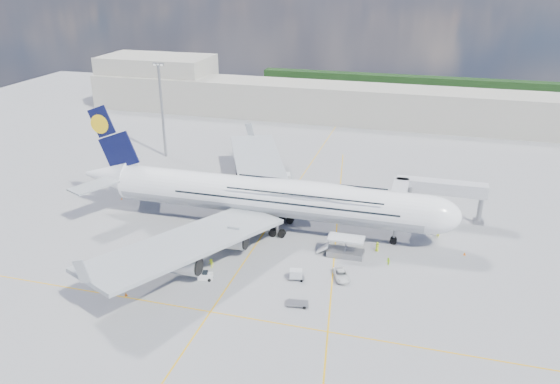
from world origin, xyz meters
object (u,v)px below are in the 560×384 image
(dolly_row_a, at_px, (126,269))
(cone_nose, at_px, (465,254))
(cargo_loader, at_px, (345,249))
(crew_loader, at_px, (388,262))
(light_mast, at_px, (162,109))
(cone_wing_left_inner, at_px, (253,202))
(dolly_row_c, at_px, (155,258))
(dolly_nose_far, at_px, (297,303))
(crew_van, at_px, (377,247))
(dolly_row_b, at_px, (133,266))
(jet_bridge, at_px, (425,191))
(service_van, at_px, (341,275))
(crew_tug, at_px, (211,263))
(airliner, at_px, (268,196))
(catering_truck_inner, at_px, (282,183))
(cone_wing_right_outer, at_px, (126,294))
(cone_wing_right_inner, at_px, (190,240))
(dolly_nose_near, at_px, (296,274))
(crew_nose, at_px, (438,233))
(baggage_tug, at_px, (205,276))
(catering_truck_outer, at_px, (247,171))
(crew_wing, at_px, (216,247))
(dolly_back, at_px, (143,252))
(cone_wing_left_outer, at_px, (221,185))
(cone_tail, at_px, (122,198))

(dolly_row_a, distance_m, cone_nose, 60.33)
(cargo_loader, distance_m, crew_loader, 8.14)
(light_mast, xyz_separation_m, cone_nose, (77.94, -36.08, -12.91))
(cone_wing_left_inner, bearing_deg, dolly_row_c, -106.55)
(dolly_nose_far, distance_m, crew_van, 23.16)
(dolly_row_b, bearing_deg, cone_nose, 24.32)
(jet_bridge, height_order, service_van, jet_bridge)
(light_mast, xyz_separation_m, crew_tug, (35.16, -52.76, -12.33))
(dolly_nose_far, bearing_deg, airliner, 107.15)
(dolly_row_b, relative_size, crew_loader, 2.27)
(cone_wing_left_inner, bearing_deg, catering_truck_inner, 63.52)
(jet_bridge, height_order, cone_wing_right_outer, jet_bridge)
(dolly_nose_far, xyz_separation_m, cone_wing_right_inner, (-24.86, 15.18, -0.12))
(dolly_nose_near, relative_size, crew_nose, 1.74)
(baggage_tug, height_order, cone_wing_left_inner, baggage_tug)
(cargo_loader, relative_size, crew_nose, 4.86)
(light_mast, relative_size, crew_loader, 16.88)
(cone_wing_right_outer, bearing_deg, dolly_row_a, 119.17)
(dolly_row_a, height_order, catering_truck_inner, catering_truck_inner)
(catering_truck_inner, bearing_deg, jet_bridge, -32.49)
(catering_truck_outer, height_order, crew_wing, catering_truck_outer)
(crew_van, bearing_deg, cone_wing_right_inner, 46.39)
(light_mast, height_order, cone_wing_right_inner, light_mast)
(catering_truck_outer, distance_m, crew_loader, 51.06)
(cone_nose, xyz_separation_m, cone_wing_right_inner, (-50.49, -8.50, -0.04))
(cargo_loader, distance_m, dolly_row_c, 34.09)
(cone_nose, bearing_deg, cone_wing_right_inner, -170.44)
(dolly_back, bearing_deg, airliner, 11.54)
(crew_tug, bearing_deg, crew_van, 38.41)
(dolly_row_a, distance_m, service_van, 36.61)
(crew_nose, bearing_deg, catering_truck_outer, 149.72)
(dolly_row_a, relative_size, cone_wing_left_inner, 5.43)
(cargo_loader, distance_m, cone_wing_left_outer, 42.79)
(crew_loader, height_order, cone_wing_left_inner, crew_loader)
(jet_bridge, xyz_separation_m, cone_wing_left_outer, (-47.18, 7.67, -6.61))
(crew_van, bearing_deg, dolly_nose_near, 85.36)
(catering_truck_inner, distance_m, cone_wing_right_inner, 30.63)
(dolly_row_a, distance_m, crew_van, 44.95)
(crew_nose, bearing_deg, service_van, -134.03)
(cargo_loader, height_order, crew_wing, cargo_loader)
(dolly_nose_near, relative_size, baggage_tug, 1.14)
(airliner, height_order, service_van, airliner)
(dolly_row_a, distance_m, catering_truck_inner, 45.66)
(crew_wing, distance_m, cone_wing_right_outer, 19.49)
(cone_tail, bearing_deg, jet_bridge, 5.31)
(jet_bridge, distance_m, cone_tail, 66.29)
(cargo_loader, relative_size, cone_wing_left_inner, 16.86)
(jet_bridge, xyz_separation_m, cargo_loader, (-12.99, -18.04, -5.60))
(catering_truck_outer, relative_size, cone_wing_left_outer, 13.95)
(dolly_row_c, xyz_separation_m, cone_tail, (-20.64, 23.58, -0.69))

